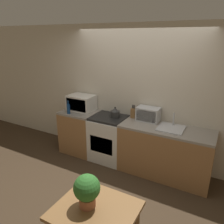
{
  "coord_description": "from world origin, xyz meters",
  "views": [
    {
      "loc": [
        1.52,
        -2.57,
        2.37
      ],
      "look_at": [
        -0.3,
        0.75,
        1.05
      ],
      "focal_mm": 35.0,
      "sensor_mm": 36.0,
      "label": 1
    }
  ],
  "objects": [
    {
      "name": "counter_left_run",
      "position": [
        -1.12,
        0.85,
        0.45
      ],
      "size": [
        0.73,
        0.62,
        0.9
      ],
      "color": "olive",
      "rests_on": "ground_plane"
    },
    {
      "name": "stove_range",
      "position": [
        -0.42,
        0.85,
        0.45
      ],
      "size": [
        0.67,
        0.62,
        0.9
      ],
      "color": "silver",
      "rests_on": "ground_plane"
    },
    {
      "name": "potted_plant",
      "position": [
        0.46,
        -1.14,
        0.96
      ],
      "size": [
        0.27,
        0.27,
        0.35
      ],
      "color": "#9E5B3D",
      "rests_on": "dining_table"
    },
    {
      "name": "toaster_oven",
      "position": [
        0.3,
        1.02,
        1.03
      ],
      "size": [
        0.41,
        0.25,
        0.25
      ],
      "color": "silver",
      "rests_on": "counter_right_run"
    },
    {
      "name": "dining_table",
      "position": [
        0.55,
        -1.14,
        0.64
      ],
      "size": [
        0.8,
        0.69,
        0.76
      ],
      "color": "brown",
      "rests_on": "ground_plane"
    },
    {
      "name": "bottle",
      "position": [
        -1.22,
        0.63,
        1.0
      ],
      "size": [
        0.07,
        0.07,
        0.27
      ],
      "color": "navy",
      "rests_on": "counter_left_run"
    },
    {
      "name": "wall_back",
      "position": [
        0.0,
        1.19,
        1.3
      ],
      "size": [
        10.0,
        0.06,
        2.6
      ],
      "color": "beige",
      "rests_on": "ground_plane"
    },
    {
      "name": "sink_basin",
      "position": [
        0.77,
        0.86,
        0.92
      ],
      "size": [
        0.43,
        0.41,
        0.24
      ],
      "color": "silver",
      "rests_on": "counter_right_run"
    },
    {
      "name": "ground_plane",
      "position": [
        0.0,
        0.0,
        0.0
      ],
      "size": [
        16.0,
        16.0,
        0.0
      ],
      "primitive_type": "plane",
      "color": "#3D2D1E"
    },
    {
      "name": "knife_block",
      "position": [
        0.01,
        1.03,
        1.0
      ],
      "size": [
        0.09,
        0.08,
        0.25
      ],
      "color": "brown",
      "rests_on": "counter_right_run"
    },
    {
      "name": "kettle",
      "position": [
        -0.31,
        0.9,
        0.99
      ],
      "size": [
        0.18,
        0.18,
        0.21
      ],
      "color": "#2D2D2D",
      "rests_on": "stove_range"
    },
    {
      "name": "microwave",
      "position": [
        -1.13,
        0.94,
        1.06
      ],
      "size": [
        0.54,
        0.39,
        0.31
      ],
      "color": "silver",
      "rests_on": "counter_left_run"
    },
    {
      "name": "counter_right_run",
      "position": [
        0.7,
        0.85,
        0.45
      ],
      "size": [
        1.57,
        0.62,
        0.9
      ],
      "color": "olive",
      "rests_on": "ground_plane"
    }
  ]
}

